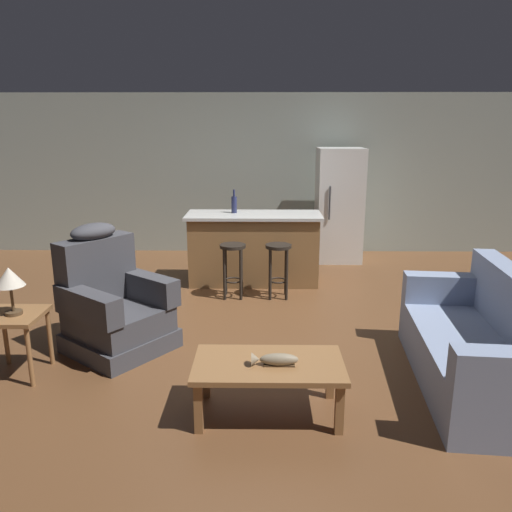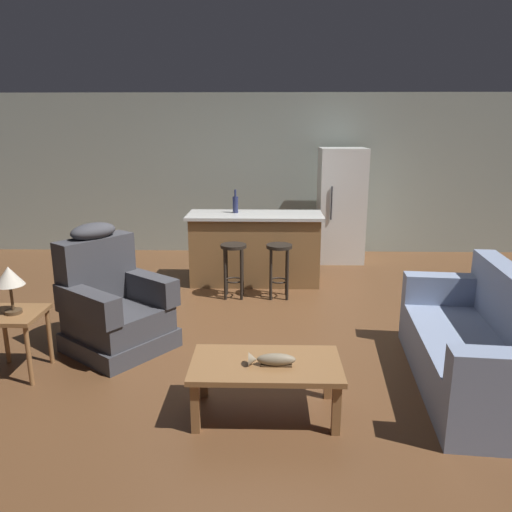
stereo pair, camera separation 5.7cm
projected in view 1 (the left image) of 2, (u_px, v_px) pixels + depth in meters
name	position (u px, v px, depth m)	size (l,w,h in m)	color
ground_plane	(252.00, 318.00, 5.58)	(12.00, 12.00, 0.00)	brown
back_wall	(256.00, 175.00, 8.27)	(12.00, 0.05, 2.60)	#939E93
coffee_table	(269.00, 369.00, 3.65)	(1.10, 0.60, 0.42)	olive
fish_figurine	(274.00, 360.00, 3.58)	(0.34, 0.10, 0.10)	#4C3823
couch	(482.00, 347.00, 4.07)	(1.01, 1.97, 0.94)	#8493B2
recliner_near_lamp	(113.00, 306.00, 4.76)	(1.18, 1.18, 1.20)	#3D3D42
end_table	(14.00, 325.00, 4.21)	(0.48, 0.48, 0.56)	olive
table_lamp	(9.00, 279.00, 4.10)	(0.24, 0.24, 0.41)	#4C3823
kitchen_island	(254.00, 248.00, 6.76)	(1.80, 0.70, 0.95)	olive
bar_stool_left	(233.00, 261.00, 6.16)	(0.32, 0.32, 0.68)	black
bar_stool_right	(278.00, 261.00, 6.15)	(0.32, 0.32, 0.68)	black
refrigerator	(339.00, 205.00, 7.80)	(0.70, 0.69, 1.76)	white
bottle_tall_green	(234.00, 204.00, 6.69)	(0.07, 0.07, 0.31)	#23284C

